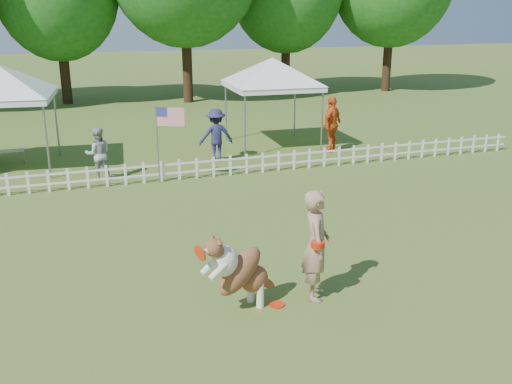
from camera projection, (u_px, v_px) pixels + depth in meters
ground at (273, 287)px, 9.94m from camera, size 120.00×120.00×0.00m
picket_fence at (188, 169)px, 16.17m from camera, size 22.00×0.08×0.60m
handler at (316, 245)px, 9.33m from camera, size 0.65×0.80×1.88m
dog at (241, 271)px, 8.98m from camera, size 1.41×0.90×1.39m
frisbee_on_turf at (277, 305)px, 9.33m from camera, size 0.34×0.34×0.02m
canopy_tent_left at (2, 118)px, 16.85m from camera, size 3.27×3.27×3.09m
canopy_tent_right at (272, 104)px, 19.78m from camera, size 3.01×3.01×3.00m
flag_pole at (158, 145)px, 15.59m from camera, size 0.79×0.43×2.17m
spectator_a at (98, 154)px, 16.03m from camera, size 0.73×0.57×1.49m
spectator_b at (216, 135)px, 17.96m from camera, size 1.09×0.63×1.68m
spectator_c at (332, 124)px, 19.16m from camera, size 1.16×1.03×1.89m
tree_center_left at (58, 3)px, 27.85m from camera, size 6.00×6.00×9.80m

